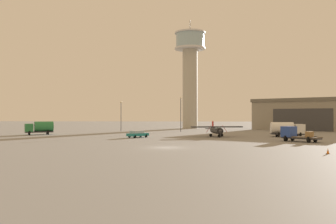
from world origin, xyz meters
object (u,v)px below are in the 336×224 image
control_tower (190,67)px  truck_fuel_tanker_green (40,127)px  light_post_west (181,111)px  airplane_black (216,130)px  truck_flatbed_blue (295,134)px  car_teal (137,134)px  traffic_cone_near_left (328,151)px  truck_fuel_tanker_white (287,129)px  light_post_north (121,113)px

control_tower → truck_fuel_tanker_green: 56.45m
control_tower → light_post_west: (-2.48, -23.05, -15.02)m
airplane_black → truck_flatbed_blue: bearing=36.5°
truck_flatbed_blue → control_tower: bearing=-26.2°
truck_flatbed_blue → car_teal: size_ratio=1.39×
control_tower → traffic_cone_near_left: size_ratio=53.20×
truck_fuel_tanker_green → truck_fuel_tanker_white: size_ratio=0.98×
truck_fuel_tanker_green → truck_flatbed_blue: (52.64, -17.72, -0.43)m
airplane_black → truck_fuel_tanker_green: bearing=-106.4°
truck_fuel_tanker_white → light_post_west: (-22.63, 22.28, 3.92)m
truck_flatbed_blue → car_teal: bearing=29.8°
truck_flatbed_blue → light_post_west: light_post_west is taller
truck_fuel_tanker_green → traffic_cone_near_left: bearing=114.1°
car_teal → traffic_cone_near_left: (26.60, -28.28, -0.40)m
control_tower → truck_fuel_tanker_white: (20.15, -45.33, -18.94)m
light_post_west → light_post_north: light_post_west is taller
truck_fuel_tanker_white → truck_flatbed_blue: (-1.98, -12.89, -0.45)m
airplane_black → light_post_north: light_post_north is taller
truck_fuel_tanker_white → traffic_cone_near_left: truck_fuel_tanker_white is taller
control_tower → truck_fuel_tanker_green: bearing=-130.4°
traffic_cone_near_left → airplane_black: bearing=108.3°
traffic_cone_near_left → truck_flatbed_blue: bearing=84.4°
control_tower → traffic_cone_near_left: 82.16m
airplane_black → truck_flatbed_blue: size_ratio=1.71×
car_teal → traffic_cone_near_left: size_ratio=6.60×
car_teal → light_post_west: size_ratio=0.48×
truck_fuel_tanker_white → light_post_west: bearing=137.6°
truck_flatbed_blue → traffic_cone_near_left: size_ratio=9.16×
light_post_north → light_post_west: bearing=-1.5°
truck_fuel_tanker_green → light_post_west: 36.65m
control_tower → light_post_north: bearing=-130.2°
airplane_black → traffic_cone_near_left: 33.88m
truck_fuel_tanker_white → light_post_west: size_ratio=0.70×
truck_fuel_tanker_green → truck_flatbed_blue: 55.54m
car_teal → light_post_north: bearing=59.1°
truck_fuel_tanker_white → car_teal: (-30.53, -4.33, -0.95)m
truck_fuel_tanker_green → truck_fuel_tanker_white: same height
truck_fuel_tanker_white → light_post_west: light_post_west is taller
truck_flatbed_blue → car_teal: 29.80m
airplane_black → light_post_north: size_ratio=1.29×
light_post_north → truck_fuel_tanker_green: bearing=-130.7°
truck_flatbed_blue → car_teal: (-28.54, 8.55, -0.50)m
airplane_black → truck_fuel_tanker_green: (-40.07, 5.31, 0.20)m
truck_fuel_tanker_white → airplane_black: bearing=-176.0°
light_post_west → light_post_north: bearing=178.5°
airplane_black → traffic_cone_near_left: size_ratio=15.68×
traffic_cone_near_left → control_tower: bearing=101.8°
truck_fuel_tanker_green → control_tower: bearing=-159.9°
airplane_black → truck_fuel_tanker_green: airplane_black is taller
light_post_west → traffic_cone_near_left: bearing=-71.2°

